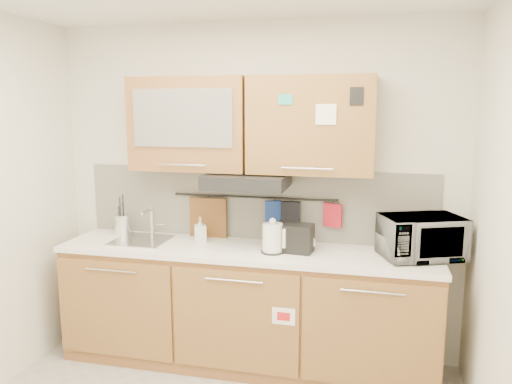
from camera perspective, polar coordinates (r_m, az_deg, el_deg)
The scene contains 17 objects.
wall_back at distance 3.95m, azimuth -0.11°, elevation 0.09°, with size 3.20×3.20×0.00m, color silver.
base_cabinet at distance 3.92m, azimuth -1.19°, elevation -13.66°, with size 2.80×0.64×0.88m.
countertop at distance 3.75m, azimuth -1.22°, elevation -6.72°, with size 2.82×0.62×0.04m, color white.
backsplash at distance 3.96m, azimuth -0.15°, elevation -1.36°, with size 2.80×0.02×0.56m, color silver.
upper_cabinets at distance 3.73m, azimuth -0.83°, elevation 7.71°, with size 1.82×0.37×0.70m.
range_hood at distance 3.69m, azimuth -1.02°, elevation 1.30°, with size 0.60×0.46×0.10m, color black.
sink at distance 4.05m, azimuth -12.92°, elevation -5.37°, with size 0.42×0.40×0.26m.
utensil_rail at distance 3.91m, azimuth -0.28°, elevation -0.60°, with size 0.02×0.02×1.30m, color black.
utensil_crock at distance 4.25m, azimuth -15.00°, elevation -3.60°, with size 0.15×0.15×0.33m.
kettle at distance 3.61m, azimuth 1.92°, elevation -5.38°, with size 0.19×0.17×0.26m.
toaster at distance 3.64m, azimuth 4.36°, elevation -5.21°, with size 0.29×0.19×0.21m.
microwave at distance 3.65m, azimuth 18.37°, elevation -4.93°, with size 0.54×0.36×0.30m, color #999999.
soap_bottle at distance 3.92m, azimuth -6.38°, elevation -4.29°, with size 0.09×0.09×0.19m, color #999999.
cutting_board at distance 4.04m, azimuth -5.49°, elevation -3.35°, with size 0.31×0.02×0.38m, color brown.
oven_mitt at distance 3.89m, azimuth 2.05°, elevation -2.69°, with size 0.14×0.03×0.23m, color navy.
dark_pouch at distance 3.86m, azimuth 3.98°, elevation -2.80°, with size 0.15×0.04×0.23m, color black.
pot_holder at distance 3.82m, azimuth 8.74°, elevation -2.65°, with size 0.15×0.02×0.18m, color #AE1728.
Camera 1 is at (0.91, -2.29, 1.96)m, focal length 35.00 mm.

